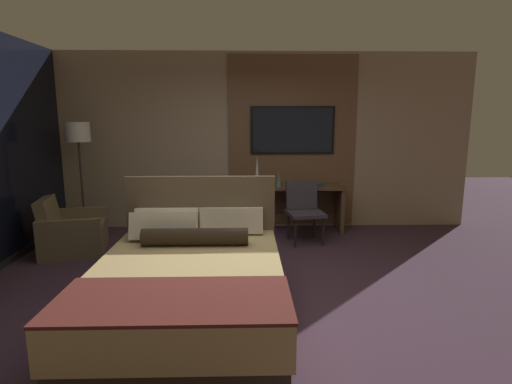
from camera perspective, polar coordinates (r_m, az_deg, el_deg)
ground_plane at (r=4.26m, az=-0.80°, el=-14.04°), size 16.00×16.00×0.00m
wall_back_tv_panel at (r=6.49m, az=-0.36°, el=7.20°), size 7.20×0.09×2.80m
bed at (r=3.70m, az=-9.46°, el=-12.69°), size 1.64×2.19×1.15m
desk at (r=6.36m, az=5.29°, el=-1.21°), size 1.54×0.52×0.73m
tv at (r=6.44m, az=5.23°, el=8.79°), size 1.34×0.04×0.75m
desk_chair at (r=5.84m, az=6.82°, el=-2.02°), size 0.57×0.57×0.87m
armchair_by_window at (r=5.89m, az=-24.80°, el=-5.43°), size 0.91×0.94×0.76m
floor_lamp at (r=6.34m, az=-24.03°, el=6.61°), size 0.34×0.34×1.72m
vase_tall at (r=6.15m, az=0.15°, el=2.98°), size 0.08×0.08×0.48m
vase_short at (r=6.17m, az=3.27°, el=1.88°), size 0.09×0.09×0.24m
book at (r=6.31m, az=8.66°, el=1.00°), size 0.23×0.16×0.03m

